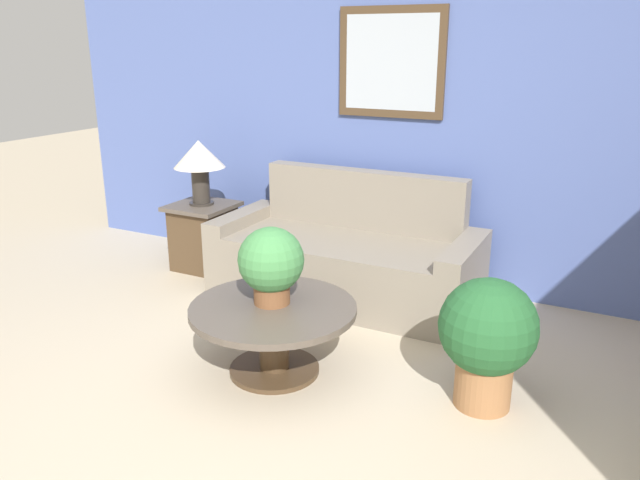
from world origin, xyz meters
The scene contains 8 objects.
ground_plane centered at (0.00, 0.00, 0.00)m, with size 20.00×20.00×0.00m, color #BCAD93.
wall_back centered at (-0.01, 2.68, 1.31)m, with size 7.37×0.09×2.60m.
couch_main centered at (-0.60, 2.12, 0.31)m, with size 2.04×0.88×0.95m.
coffee_table centered at (-0.48, 0.83, 0.32)m, with size 0.99×0.99×0.43m.
side_table centered at (-1.98, 2.12, 0.30)m, with size 0.52×0.52×0.58m.
table_lamp centered at (-1.98, 2.12, 0.97)m, with size 0.43×0.43×0.55m.
potted_plant_on_table centered at (-0.51, 0.86, 0.69)m, with size 0.39×0.39×0.47m.
potted_plant_floor centered at (0.73, 1.04, 0.42)m, with size 0.53×0.53×0.74m.
Camera 1 is at (1.32, -2.05, 1.92)m, focal length 35.00 mm.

